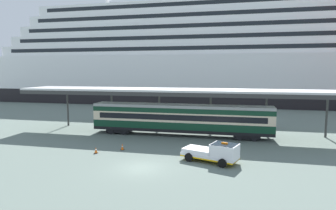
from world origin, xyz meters
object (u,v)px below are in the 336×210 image
(train_carriage, at_px, (180,118))
(traffic_cone_mid, at_px, (122,147))
(service_truck, at_px, (215,152))
(cruise_ship, at_px, (256,58))
(traffic_cone_near, at_px, (96,150))

(train_carriage, bearing_deg, traffic_cone_mid, -120.56)
(service_truck, bearing_deg, train_carriage, 116.45)
(cruise_ship, relative_size, train_carriage, 6.33)
(traffic_cone_near, bearing_deg, cruise_ship, 69.77)
(cruise_ship, bearing_deg, service_truck, -97.77)
(service_truck, bearing_deg, traffic_cone_near, 178.56)
(cruise_ship, height_order, traffic_cone_mid, cruise_ship)
(cruise_ship, xyz_separation_m, traffic_cone_mid, (-17.19, -50.77, -11.43))
(cruise_ship, distance_m, train_carriage, 45.32)
(train_carriage, relative_size, traffic_cone_near, 34.92)
(traffic_cone_near, bearing_deg, train_carriage, 54.93)
(traffic_cone_mid, bearing_deg, train_carriage, 59.44)
(service_truck, relative_size, traffic_cone_mid, 7.98)
(service_truck, xyz_separation_m, traffic_cone_mid, (-9.98, 2.11, -0.65))
(train_carriage, distance_m, service_truck, 11.60)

